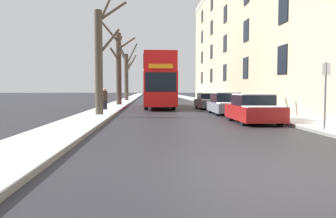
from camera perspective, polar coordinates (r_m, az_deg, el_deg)
ground_plane at (r=6.77m, az=14.24°, el=-10.47°), size 320.00×320.00×0.00m
sidewalk_left at (r=59.36m, az=-6.43°, el=1.91°), size 2.15×130.00×0.16m
sidewalk_right at (r=59.71m, az=3.58°, el=1.93°), size 2.15×130.00×0.16m
terrace_facade_right at (r=34.50m, az=18.99°, el=13.61°), size 9.10×52.50×15.66m
bare_tree_left_0 at (r=19.76m, az=-11.77°, el=8.59°), size 1.87×2.15×7.57m
bare_tree_left_1 at (r=32.50m, az=-8.60°, el=7.43°), size 3.09×3.50×7.90m
bare_tree_left_2 at (r=45.10m, az=-7.19°, el=6.03°), size 2.53×2.64×7.73m
double_decker_bus at (r=29.43m, az=-1.67°, el=5.19°), size 2.54×11.52×4.47m
parked_car_0 at (r=16.32m, az=14.63°, el=-0.07°), size 1.88×3.93×1.40m
parked_car_1 at (r=21.75m, az=10.04°, el=0.85°), size 1.85×4.14×1.44m
parked_car_2 at (r=27.82m, az=7.08°, el=1.35°), size 1.87×4.53×1.33m
pedestrian_left_sidewalk at (r=24.34m, az=-10.95°, el=1.81°), size 0.38×0.38×1.75m
street_sign_post at (r=13.24m, az=25.72°, el=2.55°), size 0.32×0.07×2.60m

